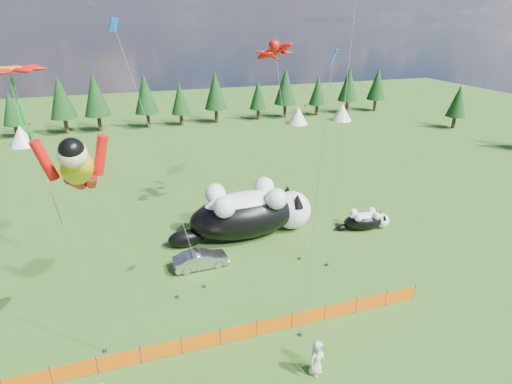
% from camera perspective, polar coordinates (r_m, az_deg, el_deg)
% --- Properties ---
extents(ground, '(160.00, 160.00, 0.00)m').
position_cam_1_polar(ground, '(24.78, -4.40, -15.78)').
color(ground, '#143C0A').
rests_on(ground, ground).
extents(safety_fence, '(22.06, 0.06, 1.10)m').
position_cam_1_polar(safety_fence, '(22.25, -2.48, -19.46)').
color(safety_fence, '#262626').
rests_on(safety_fence, ground).
extents(tree_line, '(90.00, 4.00, 8.00)m').
position_cam_1_polar(tree_line, '(64.95, -14.31, 12.41)').
color(tree_line, black).
rests_on(tree_line, ground).
extents(festival_tents, '(50.00, 3.20, 2.80)m').
position_cam_1_polar(festival_tents, '(62.34, -3.44, 10.19)').
color(festival_tents, white).
rests_on(festival_tents, ground).
extents(cat_large, '(11.52, 4.41, 4.16)m').
position_cam_1_polar(cat_large, '(30.85, -0.79, -2.85)').
color(cat_large, black).
rests_on(cat_large, ground).
extents(cat_small, '(4.44, 2.01, 1.61)m').
position_cam_1_polar(cat_small, '(33.47, 15.46, -3.88)').
color(cat_small, black).
rests_on(cat_small, ground).
extents(car, '(3.79, 1.47, 1.23)m').
position_cam_1_polar(car, '(27.81, -7.88, -9.52)').
color(car, '#B2B1B6').
rests_on(car, ground).
extents(spectator_e, '(1.09, 0.94, 1.89)m').
position_cam_1_polar(spectator_e, '(20.62, 8.66, -22.36)').
color(spectator_e, beige).
rests_on(spectator_e, ground).
extents(superhero_kite, '(6.27, 5.81, 12.45)m').
position_cam_1_polar(superhero_kite, '(18.16, -24.17, 3.06)').
color(superhero_kite, gold).
rests_on(superhero_kite, ground).
extents(gecko_kite, '(4.88, 11.76, 15.87)m').
position_cam_1_polar(gecko_kite, '(32.77, 2.59, 19.44)').
color(gecko_kite, red).
rests_on(gecko_kite, ground).
extents(flower_kite, '(4.35, 6.11, 14.19)m').
position_cam_1_polar(flower_kite, '(21.77, -31.69, 14.22)').
color(flower_kite, red).
rests_on(flower_kite, ground).
extents(diamond_kite_a, '(3.93, 4.84, 16.47)m').
position_cam_1_polar(diamond_kite_a, '(24.95, -19.08, 20.04)').
color(diamond_kite_a, blue).
rests_on(diamond_kite_a, ground).
extents(diamond_kite_c, '(2.47, 2.92, 14.85)m').
position_cam_1_polar(diamond_kite_c, '(19.76, 10.75, 16.94)').
color(diamond_kite_c, blue).
rests_on(diamond_kite_c, ground).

